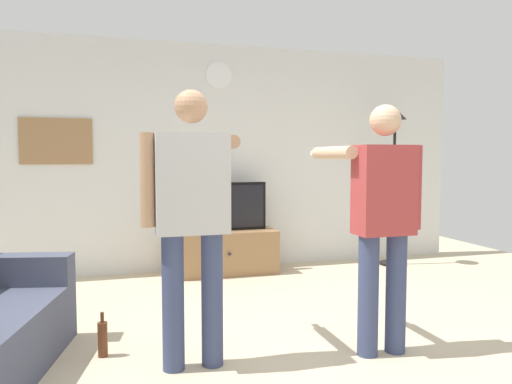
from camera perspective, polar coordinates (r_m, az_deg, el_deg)
ground_plane at (r=3.45m, az=5.72°, el=-19.10°), size 8.40×8.40×0.00m
back_wall at (r=6.01m, az=-4.84°, el=3.99°), size 6.40×0.10×2.70m
tv_stand at (r=5.78m, az=-3.64°, el=-6.97°), size 1.20×0.50×0.50m
television at (r=5.75m, az=-3.76°, el=-1.68°), size 1.01×0.07×0.56m
wall_clock at (r=6.04m, az=-4.35°, el=13.34°), size 0.31×0.03×0.31m
framed_picture at (r=5.86m, az=-22.15°, el=5.48°), size 0.76×0.04×0.51m
floor_lamp at (r=6.37m, az=15.75°, el=4.34°), size 0.32×0.32×1.96m
person_standing_nearer_lamp at (r=3.15m, az=-7.46°, el=-2.11°), size 0.64×0.78×1.78m
person_standing_nearer_couch at (r=3.47m, az=14.43°, el=-2.59°), size 0.57×0.78×1.71m
beverage_bottle at (r=3.64m, az=-17.36°, el=-15.92°), size 0.07×0.07×0.31m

